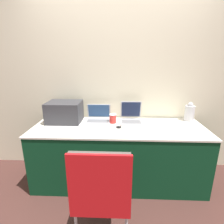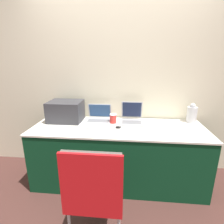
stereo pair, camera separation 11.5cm
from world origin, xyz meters
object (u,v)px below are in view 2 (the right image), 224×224
object	(u,v)px
printer	(66,110)
coffee_cup	(113,119)
laptop_left	(99,117)
laptop_right	(132,118)
external_keyboard	(95,127)
metal_pitcher	(192,114)
mouse	(118,127)
chair	(94,189)

from	to	relation	value
printer	coffee_cup	distance (m)	0.66
laptop_left	printer	bearing A→B (deg)	-174.38
printer	laptop_right	size ratio (longest dim) A/B	1.31
external_keyboard	metal_pitcher	bearing A→B (deg)	14.09
mouse	metal_pitcher	xyz separation A→B (m)	(0.97, 0.32, 0.10)
laptop_right	printer	bearing A→B (deg)	-177.16
external_keyboard	coffee_cup	size ratio (longest dim) A/B	3.57
laptop_right	coffee_cup	xyz separation A→B (m)	(-0.25, -0.07, 0.00)
external_keyboard	metal_pitcher	world-z (taller)	metal_pitcher
chair	external_keyboard	bearing A→B (deg)	99.90
printer	laptop_right	world-z (taller)	printer
laptop_left	mouse	bearing A→B (deg)	-42.29
coffee_cup	mouse	distance (m)	0.21
coffee_cup	laptop_right	bearing A→B (deg)	16.08
metal_pitcher	chair	world-z (taller)	metal_pitcher
printer	metal_pitcher	xyz separation A→B (m)	(1.69, 0.10, -0.03)
coffee_cup	chair	size ratio (longest dim) A/B	0.12
chair	laptop_right	bearing A→B (deg)	75.32
external_keyboard	coffee_cup	distance (m)	0.28
laptop_left	coffee_cup	size ratio (longest dim) A/B	2.68
mouse	metal_pitcher	size ratio (longest dim) A/B	0.26
printer	coffee_cup	world-z (taller)	printer
metal_pitcher	mouse	bearing A→B (deg)	-161.91
laptop_left	chair	bearing A→B (deg)	-82.41
laptop_left	laptop_right	size ratio (longest dim) A/B	0.96
printer	laptop_left	xyz separation A→B (m)	(0.45, 0.04, -0.10)
laptop_left	coffee_cup	distance (m)	0.21
laptop_left	chair	size ratio (longest dim) A/B	0.33
laptop_left	mouse	size ratio (longest dim) A/B	4.74
laptop_right	mouse	bearing A→B (deg)	-123.53
mouse	chair	distance (m)	0.91
mouse	chair	xyz separation A→B (m)	(-0.13, -0.88, -0.18)
external_keyboard	printer	bearing A→B (deg)	154.87
mouse	chair	size ratio (longest dim) A/B	0.07
mouse	printer	bearing A→B (deg)	163.85
laptop_left	laptop_right	bearing A→B (deg)	0.05
laptop_left	chair	xyz separation A→B (m)	(0.15, -1.14, -0.21)
coffee_cup	mouse	size ratio (longest dim) A/B	1.77
laptop_right	metal_pitcher	world-z (taller)	metal_pitcher
printer	chair	size ratio (longest dim) A/B	0.46
printer	mouse	world-z (taller)	printer
printer	coffee_cup	xyz separation A→B (m)	(0.65, -0.03, -0.09)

